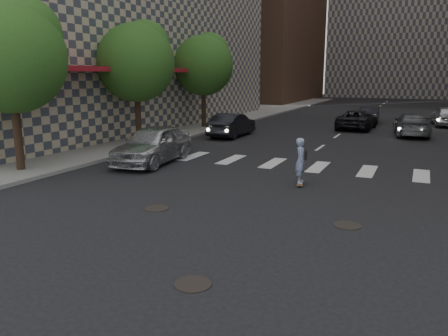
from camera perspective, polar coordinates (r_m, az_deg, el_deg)
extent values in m
plane|color=black|center=(10.97, -3.38, -8.34)|extent=(160.00, 160.00, 0.00)
cube|color=gray|center=(35.11, -9.22, 5.82)|extent=(13.00, 80.00, 0.15)
cube|color=black|center=(24.98, -15.74, 7.46)|extent=(0.30, 14.00, 4.00)
cube|color=maroon|center=(24.40, -14.55, 12.37)|extent=(1.60, 14.00, 0.25)
cylinder|color=#382619|center=(18.87, -25.34, 4.01)|extent=(0.32, 0.32, 2.80)
sphere|color=#204B19|center=(18.74, -26.16, 12.81)|extent=(4.20, 4.20, 4.20)
sphere|color=#204B19|center=(19.03, -24.59, 15.65)|extent=(2.80, 2.80, 2.80)
cylinder|color=#382619|center=(24.76, -11.15, 6.61)|extent=(0.32, 0.32, 2.80)
sphere|color=#204B19|center=(24.67, -11.43, 13.32)|extent=(4.20, 4.20, 4.20)
sphere|color=#204B19|center=(25.08, -10.30, 15.40)|extent=(2.80, 2.80, 2.80)
cylinder|color=#382619|center=(31.60, -2.67, 7.96)|extent=(0.32, 0.32, 2.80)
sphere|color=#204B19|center=(31.52, -2.72, 13.23)|extent=(4.20, 4.20, 4.20)
sphere|color=#204B19|center=(32.00, -1.90, 14.83)|extent=(2.80, 2.80, 2.80)
cylinder|color=black|center=(8.42, -4.07, -14.87)|extent=(0.70, 0.70, 0.02)
cylinder|color=black|center=(12.91, -8.80, -5.23)|extent=(0.70, 0.70, 0.02)
cylinder|color=black|center=(11.82, 15.80, -7.21)|extent=(0.70, 0.70, 0.02)
cube|color=brown|center=(15.65, 9.90, -1.93)|extent=(0.39, 0.87, 0.02)
cylinder|color=#34A96F|center=(15.38, 9.58, -2.37)|extent=(0.04, 0.06, 0.06)
cylinder|color=#34A96F|center=(15.37, 10.14, -2.39)|extent=(0.04, 0.06, 0.06)
cylinder|color=#34A96F|center=(15.96, 9.65, -1.84)|extent=(0.04, 0.06, 0.06)
cylinder|color=#34A96F|center=(15.96, 10.19, -1.86)|extent=(0.04, 0.06, 0.06)
imported|color=#829CBE|center=(15.48, 10.00, 0.97)|extent=(0.50, 0.65, 1.59)
cube|color=black|center=(15.49, 10.66, 1.69)|extent=(0.15, 0.28, 0.30)
imported|color=#B2B6B9|center=(19.41, -9.29, 3.08)|extent=(2.39, 5.05, 1.67)
imported|color=black|center=(27.52, 1.07, 5.65)|extent=(1.57, 4.46, 1.47)
imported|color=#585B60|center=(30.34, 23.29, 5.24)|extent=(2.56, 5.11, 1.43)
imported|color=black|center=(32.71, 16.98, 6.06)|extent=(2.48, 4.99, 1.36)
imported|color=silver|center=(37.24, 27.03, 6.07)|extent=(2.27, 4.64, 1.52)
imported|color=black|center=(37.23, 18.44, 6.64)|extent=(1.71, 4.20, 1.35)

